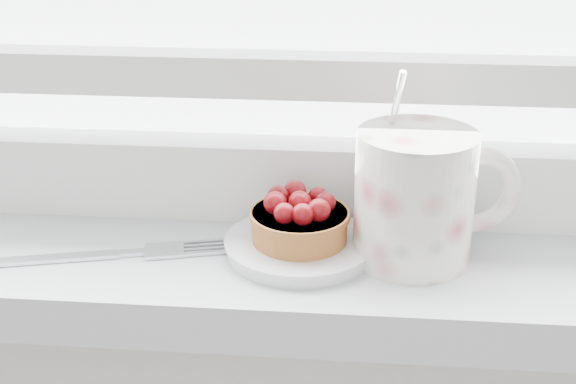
# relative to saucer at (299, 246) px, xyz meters

# --- Properties ---
(saucer) EXTENTS (0.12, 0.12, 0.01)m
(saucer) POSITION_rel_saucer_xyz_m (0.00, 0.00, 0.00)
(saucer) COLOR silver
(saucer) RESTS_ON windowsill
(raspberry_tart) EXTENTS (0.08, 0.08, 0.04)m
(raspberry_tart) POSITION_rel_saucer_xyz_m (-0.00, -0.00, 0.02)
(raspberry_tart) COLOR brown
(raspberry_tart) RESTS_ON saucer
(floral_mug) EXTENTS (0.15, 0.11, 0.15)m
(floral_mug) POSITION_rel_saucer_xyz_m (0.09, 0.00, 0.05)
(floral_mug) COLOR white
(floral_mug) RESTS_ON windowsill
(fork) EXTENTS (0.21, 0.07, 0.00)m
(fork) POSITION_rel_saucer_xyz_m (-0.16, -0.02, -0.00)
(fork) COLOR silver
(fork) RESTS_ON windowsill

